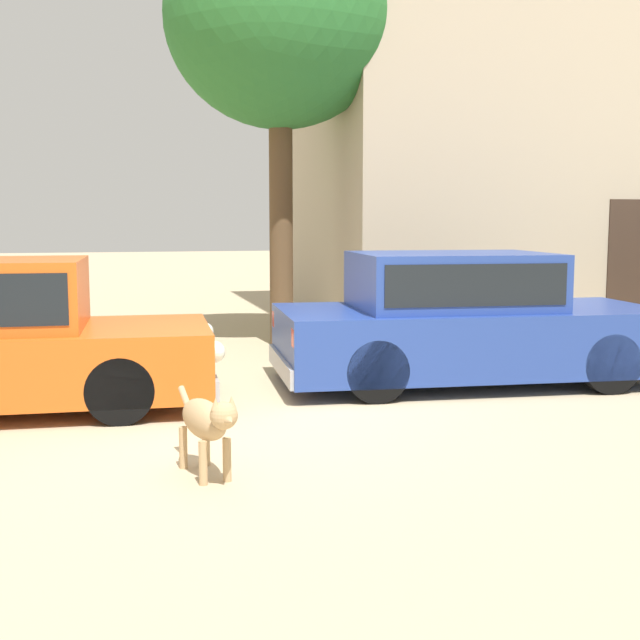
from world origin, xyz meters
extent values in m
plane|color=tan|center=(0.00, 0.00, 0.00)|extent=(80.00, 80.00, 0.00)
cube|color=#999BA0|center=(-0.24, 1.12, 0.26)|extent=(0.21, 1.72, 0.20)
sphere|color=silver|center=(-0.18, 1.82, 0.61)|extent=(0.20, 0.20, 0.20)
sphere|color=silver|center=(-0.25, 0.43, 0.61)|extent=(0.20, 0.20, 0.20)
cylinder|color=black|center=(-1.02, 1.94, 0.30)|extent=(0.62, 0.23, 0.61)
cylinder|color=black|center=(-1.10, 0.39, 0.30)|extent=(0.62, 0.23, 0.61)
cube|color=navy|center=(2.69, 1.36, 0.49)|extent=(4.29, 2.13, 0.69)
cube|color=navy|center=(2.48, 1.37, 1.14)|extent=(2.20, 1.72, 0.61)
cube|color=black|center=(2.48, 1.37, 1.15)|extent=(2.03, 1.73, 0.43)
cube|color=#999BA0|center=(4.74, 1.20, 0.26)|extent=(0.26, 1.78, 0.20)
cube|color=#999BA0|center=(0.63, 1.52, 0.26)|extent=(0.26, 1.78, 0.20)
sphere|color=silver|center=(4.83, 1.92, 0.65)|extent=(0.20, 0.20, 0.20)
cube|color=red|center=(0.69, 2.30, 0.67)|extent=(0.05, 0.18, 0.18)
cube|color=red|center=(0.57, 0.73, 0.67)|extent=(0.05, 0.18, 0.18)
cylinder|color=black|center=(4.00, 2.07, 0.32)|extent=(0.65, 0.25, 0.64)
cylinder|color=black|center=(3.87, 0.46, 0.32)|extent=(0.65, 0.25, 0.64)
cylinder|color=black|center=(1.51, 2.26, 0.32)|extent=(0.65, 0.25, 0.64)
cylinder|color=black|center=(1.38, 0.65, 0.32)|extent=(0.65, 0.25, 0.64)
cube|color=#38281E|center=(6.55, 3.77, 1.05)|extent=(1.10, 0.02, 2.10)
cylinder|color=tan|center=(-0.41, -1.47, 0.15)|extent=(0.06, 0.06, 0.31)
cylinder|color=tan|center=(-0.58, -1.51, 0.15)|extent=(0.06, 0.06, 0.31)
cylinder|color=tan|center=(-0.51, -1.05, 0.15)|extent=(0.06, 0.06, 0.31)
cylinder|color=tan|center=(-0.68, -1.09, 0.15)|extent=(0.06, 0.06, 0.31)
ellipsoid|color=tan|center=(-0.54, -1.28, 0.40)|extent=(0.37, 0.70, 0.27)
sphere|color=tan|center=(-0.46, -1.67, 0.52)|extent=(0.19, 0.19, 0.19)
cone|color=tan|center=(-0.43, -1.77, 0.50)|extent=(0.12, 0.12, 0.10)
cone|color=tan|center=(-0.40, -1.66, 0.60)|extent=(0.08, 0.08, 0.08)
cone|color=tan|center=(-0.51, -1.68, 0.60)|extent=(0.08, 0.08, 0.08)
cylinder|color=tan|center=(-0.64, -0.88, 0.47)|extent=(0.10, 0.22, 0.17)
cylinder|color=brown|center=(1.27, 4.68, 1.70)|extent=(0.34, 0.34, 3.39)
ellipsoid|color=#286B2D|center=(1.27, 4.68, 4.60)|extent=(3.23, 2.91, 3.07)
camera|label=1|loc=(-1.19, -7.06, 1.81)|focal=46.69mm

